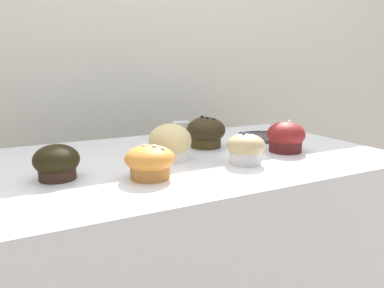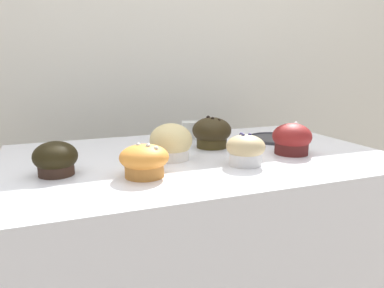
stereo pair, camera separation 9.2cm
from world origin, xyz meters
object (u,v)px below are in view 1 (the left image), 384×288
object	(u,v)px
muffin_back_right	(286,137)
muffin_back_center	(246,148)
muffin_front_center	(150,161)
serving_plate	(264,137)
muffin_back_left	(206,132)
muffin_front_left	(170,143)
muffin_front_right	(57,163)

from	to	relation	value
muffin_back_right	muffin_back_center	bearing A→B (deg)	-162.42
muffin_front_center	serving_plate	distance (m)	0.54
muffin_back_left	muffin_front_left	size ratio (longest dim) A/B	1.04
muffin_front_center	muffin_back_right	xyz separation A→B (m)	(0.42, 0.06, 0.00)
muffin_back_left	muffin_front_left	xyz separation A→B (m)	(-0.15, -0.09, -0.00)
muffin_back_right	muffin_front_left	world-z (taller)	muffin_front_left
muffin_back_center	serving_plate	xyz separation A→B (m)	(0.24, 0.23, -0.03)
muffin_front_center	muffin_back_left	distance (m)	0.33
muffin_front_right	serving_plate	size ratio (longest dim) A/B	0.55
serving_plate	muffin_front_right	bearing A→B (deg)	-167.23
muffin_front_center	muffin_back_center	distance (m)	0.25
muffin_front_center	serving_plate	bearing A→B (deg)	25.58
muffin_back_left	muffin_front_left	world-z (taller)	same
muffin_front_center	muffin_front_left	distance (m)	0.16
muffin_back_right	muffin_front_right	distance (m)	0.60
muffin_back_center	serving_plate	world-z (taller)	muffin_back_center
muffin_back_left	muffin_back_center	distance (m)	0.20
muffin_back_right	muffin_front_right	size ratio (longest dim) A/B	1.09
muffin_back_left	muffin_front_right	world-z (taller)	muffin_back_left
muffin_front_center	muffin_back_right	size ratio (longest dim) A/B	1.02
muffin_front_left	muffin_front_right	world-z (taller)	muffin_front_left
muffin_front_left	muffin_back_center	world-z (taller)	muffin_front_left
serving_plate	muffin_back_left	bearing A→B (deg)	-173.81
muffin_front_right	muffin_back_center	xyz separation A→B (m)	(0.43, -0.08, 0.00)
serving_plate	muffin_back_right	bearing A→B (deg)	-110.25
muffin_back_right	muffin_front_left	distance (m)	0.33
muffin_back_right	serving_plate	bearing A→B (deg)	69.75
muffin_front_center	muffin_back_right	bearing A→B (deg)	7.75
muffin_back_left	muffin_back_right	xyz separation A→B (m)	(0.17, -0.15, -0.00)
muffin_front_center	muffin_back_right	world-z (taller)	muffin_back_right
muffin_front_center	muffin_back_left	world-z (taller)	muffin_back_left
muffin_front_center	muffin_front_left	world-z (taller)	muffin_front_left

